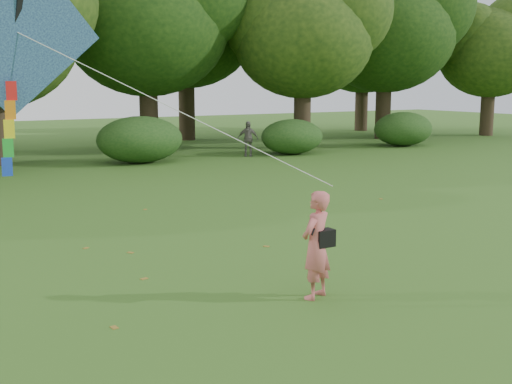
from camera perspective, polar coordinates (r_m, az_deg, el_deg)
ground at (r=9.50m, az=11.67°, el=-10.20°), size 100.00×100.00×0.00m
man_kite_flyer at (r=9.60m, az=5.37°, el=-4.71°), size 0.71×0.61×1.63m
bystander_right at (r=28.06m, az=-0.73°, el=4.75°), size 0.96×0.80×1.54m
crossbody_bag at (r=9.62m, az=6.04°, el=-4.03°), size 0.43×0.20×0.68m
flying_kite at (r=9.48m, az=-20.53°, el=12.92°), size 5.20×2.26×3.37m
tree_line at (r=30.53m, az=-16.34°, el=13.86°), size 54.70×15.30×9.48m
shrub_band at (r=24.85m, az=-18.10°, el=3.83°), size 39.15×3.22×1.88m
fallen_leaves at (r=12.29m, az=-0.76°, el=-5.36°), size 10.54×12.13×0.01m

